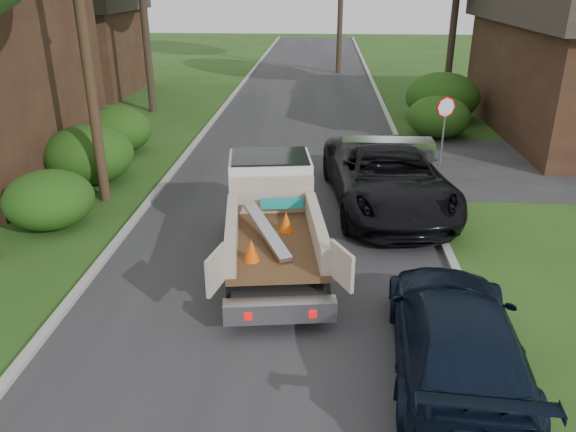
% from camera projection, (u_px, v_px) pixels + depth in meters
% --- Properties ---
extents(ground, '(120.00, 120.00, 0.00)m').
position_uv_depth(ground, '(272.00, 290.00, 12.05)').
color(ground, '#214714').
rests_on(ground, ground).
extents(road, '(8.00, 90.00, 0.02)m').
position_uv_depth(road, '(296.00, 155.00, 21.23)').
color(road, '#28282B').
rests_on(road, ground).
extents(curb_left, '(0.20, 90.00, 0.12)m').
position_uv_depth(curb_left, '(189.00, 151.00, 21.44)').
color(curb_left, '#9E9E99').
rests_on(curb_left, ground).
extents(curb_right, '(0.20, 90.00, 0.12)m').
position_uv_depth(curb_right, '(405.00, 155.00, 20.97)').
color(curb_right, '#9E9E99').
rests_on(curb_right, ground).
extents(stop_sign, '(0.71, 0.32, 2.48)m').
position_uv_depth(stop_sign, '(445.00, 116.00, 19.32)').
color(stop_sign, slate).
rests_on(stop_sign, ground).
extents(utility_pole, '(2.42, 1.25, 10.00)m').
position_uv_depth(utility_pole, '(82.00, 19.00, 14.91)').
color(utility_pole, '#382619').
rests_on(utility_pole, ground).
extents(house_left_far, '(7.56, 7.56, 6.00)m').
position_uv_depth(house_left_far, '(69.00, 38.00, 31.84)').
color(house_left_far, '#341D15').
rests_on(house_left_far, ground).
extents(hedge_left_a, '(2.34, 2.34, 1.53)m').
position_uv_depth(hedge_left_a, '(49.00, 199.00, 14.86)').
color(hedge_left_a, '#1A3E0E').
rests_on(hedge_left_a, ground).
extents(hedge_left_b, '(2.86, 2.86, 1.87)m').
position_uv_depth(hedge_left_b, '(89.00, 155.00, 18.03)').
color(hedge_left_b, '#1A3E0E').
rests_on(hedge_left_b, ground).
extents(hedge_left_c, '(2.60, 2.60, 1.70)m').
position_uv_depth(hedge_left_c, '(117.00, 130.00, 21.29)').
color(hedge_left_c, '#1A3E0E').
rests_on(hedge_left_c, ground).
extents(hedge_right_a, '(2.60, 2.60, 1.70)m').
position_uv_depth(hedge_right_a, '(438.00, 117.00, 23.32)').
color(hedge_right_a, '#1A3E0E').
rests_on(hedge_right_a, ground).
extents(hedge_right_b, '(3.38, 3.38, 2.21)m').
position_uv_depth(hedge_right_b, '(442.00, 97.00, 25.93)').
color(hedge_right_b, '#1A3E0E').
rests_on(hedge_right_b, ground).
extents(flatbed_truck, '(3.02, 5.84, 2.12)m').
position_uv_depth(flatbed_truck, '(272.00, 207.00, 13.32)').
color(flatbed_truck, black).
rests_on(flatbed_truck, ground).
extents(black_pickup, '(3.80, 6.96, 1.85)m').
position_uv_depth(black_pickup, '(387.00, 176.00, 16.11)').
color(black_pickup, black).
rests_on(black_pickup, ground).
extents(navy_suv, '(2.46, 5.25, 1.48)m').
position_uv_depth(navy_suv, '(456.00, 335.00, 9.27)').
color(navy_suv, black).
rests_on(navy_suv, ground).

